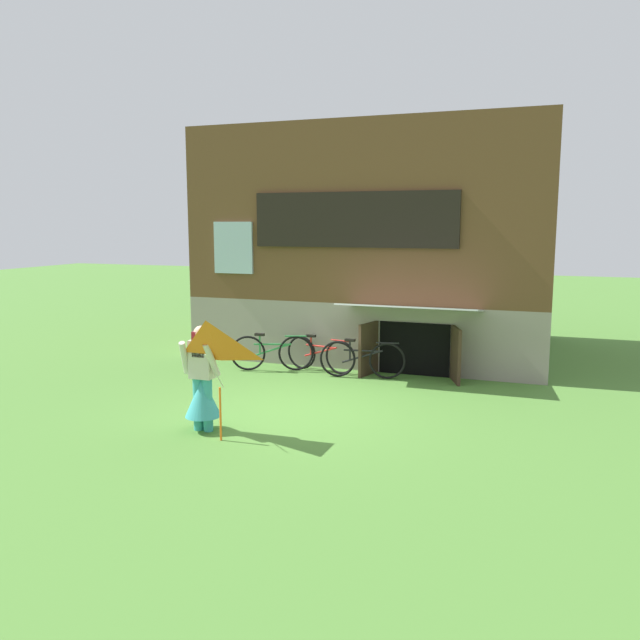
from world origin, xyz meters
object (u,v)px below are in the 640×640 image
Objects in this scene: bicycle_black at (362,359)px; bicycle_red at (320,354)px; person at (202,387)px; kite at (206,351)px; bicycle_green at (272,352)px.

bicycle_black reaches higher than bicycle_red.
person is 4.13m from bicycle_red.
kite is at bearing -77.17° from bicycle_red.
bicycle_green reaches higher than bicycle_black.
bicycle_black is (0.90, 4.37, -0.93)m from kite.
bicycle_red is at bearing 90.56° from kite.
kite reaches higher than bicycle_red.
bicycle_green is at bearing 75.47° from person.
bicycle_red is (-0.04, 4.61, -0.94)m from kite.
person is at bearing -100.04° from bicycle_green.
bicycle_black is at bearing 47.83° from person.
bicycle_red is 0.98× the size of bicycle_green.
bicycle_green is at bearing 103.08° from kite.
kite is 1.03× the size of bicycle_red.
kite reaches higher than bicycle_green.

